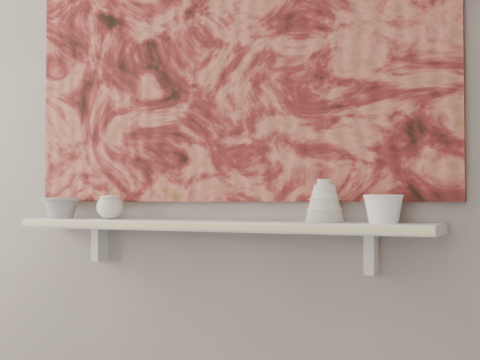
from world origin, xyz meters
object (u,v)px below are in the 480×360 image
Objects in this scene: shelf at (212,226)px; cup_cream at (110,207)px; bowl_grey at (61,208)px; bowl_white at (383,209)px; bell_vessel at (325,201)px; painting at (224,34)px.

cup_cream is at bearing 180.00° from shelf.
bowl_white is (1.15, 0.00, 0.00)m from bowl_grey.
painting is at bearing 167.75° from bell_vessel.
painting is 0.67m from bell_vessel.
bell_vessel is 1.13× the size of bowl_white.
bowl_grey is 1.48× the size of cup_cream.
bowl_grey is 0.21m from cup_cream.
cup_cream reaches higher than bowl_white.
shelf is 10.46× the size of bowl_grey.
painting reaches higher than bowl_white.
shelf is 11.09× the size of bell_vessel.
bell_vessel is at bearing 0.00° from bowl_grey.
cup_cream is (-0.40, 0.00, 0.06)m from shelf.
painting is 11.88× the size of bell_vessel.
bowl_grey is (-0.61, -0.08, -0.57)m from painting.
bowl_grey is 1.20× the size of bowl_white.
bowl_white is (0.54, 0.00, 0.06)m from shelf.
cup_cream is 0.77m from bell_vessel.
bell_vessel is (0.37, 0.00, 0.08)m from shelf.
bell_vessel reaches higher than shelf.
painting is at bearing 11.48° from cup_cream.
bowl_white reaches higher than shelf.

